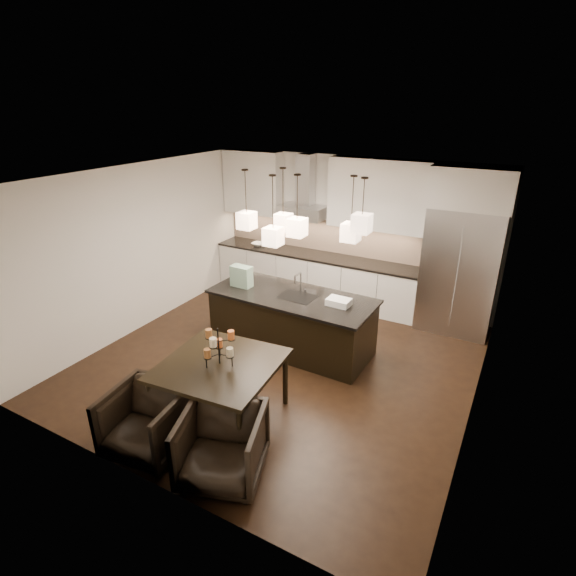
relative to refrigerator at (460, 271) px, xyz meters
The scene contains 37 objects.
floor 3.35m from the refrigerator, 131.42° to the right, with size 5.50×5.50×0.02m, color black.
ceiling 3.62m from the refrigerator, 131.42° to the right, with size 5.50×5.50×0.02m, color white.
wall_back 2.16m from the refrigerator, 169.74° to the left, with size 5.50×0.02×2.80m, color silver.
wall_front 5.56m from the refrigerator, 112.22° to the right, with size 5.50×0.02×2.80m, color silver.
wall_left 5.42m from the refrigerator, 153.91° to the right, with size 0.02×5.50×2.80m, color silver.
wall_right 2.49m from the refrigerator, 74.50° to the right, with size 0.02×5.50×2.80m, color silver.
refrigerator is the anchor object (origin of this frame).
fridge_panel 1.40m from the refrigerator, ahead, with size 1.26×0.72×0.65m, color silver.
lower_cabinets 2.80m from the refrigerator, behind, with size 4.21×0.62×0.88m, color silver.
countertop 2.73m from the refrigerator, behind, with size 4.21×0.66×0.04m, color black.
backsplash 2.75m from the refrigerator, behind, with size 4.21×0.02×0.63m, color beige.
upper_cab_left 4.35m from the refrigerator, behind, with size 1.25×0.35×1.25m, color silver.
upper_cab_right 1.91m from the refrigerator, behind, with size 1.86×0.35×1.25m, color silver.
hood_canopy 3.09m from the refrigerator, behind, with size 0.90×0.52×0.24m, color #B7B7BA.
hood_chimney 3.28m from the refrigerator, behind, with size 0.30×0.28×0.96m, color #B7B7BA.
fruit_bowl 4.00m from the refrigerator, behind, with size 0.26×0.26×0.06m, color silver.
island_body 2.97m from the refrigerator, 138.22° to the right, with size 2.52×1.01×0.89m, color black.
island_top 2.91m from the refrigerator, 138.22° to the right, with size 2.60×1.09×0.04m, color black.
faucet 2.76m from the refrigerator, 138.30° to the right, with size 0.10×0.24×0.38m, color silver, non-canonical shape.
tote_bag 3.65m from the refrigerator, 146.71° to the right, with size 0.34×0.18×0.34m, color #16533B.
food_container 2.37m from the refrigerator, 125.64° to the right, with size 0.34×0.24×0.10m, color silver.
dining_table 4.49m from the refrigerator, 118.08° to the right, with size 1.35×1.35×0.81m, color black, non-canonical shape.
candelabra 4.44m from the refrigerator, 118.08° to the right, with size 0.39×0.39×0.48m, color black, non-canonical shape.
candle_a 4.36m from the refrigerator, 116.41° to the right, with size 0.08×0.08×0.11m, color beige.
candle_b 4.37m from the refrigerator, 119.84° to the right, with size 0.08×0.08×0.11m, color #CA6029.
candle_c 4.59m from the refrigerator, 117.99° to the right, with size 0.08×0.08×0.11m, color #965A2B.
candle_d 4.29m from the refrigerator, 117.46° to the right, with size 0.08×0.08×0.11m, color #CA6029.
candle_e 4.50m from the refrigerator, 119.73° to the right, with size 0.08×0.08×0.11m, color #965A2B.
candle_f 4.54m from the refrigerator, 116.89° to the right, with size 0.08×0.08×0.11m, color beige.
armchair_left 5.43m from the refrigerator, 117.78° to the right, with size 0.83×0.85×0.78m, color black.
armchair_right 4.97m from the refrigerator, 108.01° to the right, with size 0.84×0.86×0.79m, color black.
pendant_a 3.67m from the refrigerator, 145.65° to the right, with size 0.24×0.24×0.26m, color beige.
pendant_b 3.10m from the refrigerator, 148.08° to the right, with size 0.24×0.24×0.26m, color beige.
pendant_c 3.04m from the refrigerator, 135.02° to the right, with size 0.24×0.24×0.26m, color beige.
pendant_d 2.39m from the refrigerator, 126.79° to the right, with size 0.24×0.24×0.26m, color beige.
pendant_e 2.43m from the refrigerator, 121.60° to the right, with size 0.24×0.24×0.26m, color beige.
pendant_f 3.33m from the refrigerator, 135.77° to the right, with size 0.24×0.24×0.26m, color beige.
Camera 1 is at (2.95, -5.19, 3.74)m, focal length 28.00 mm.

